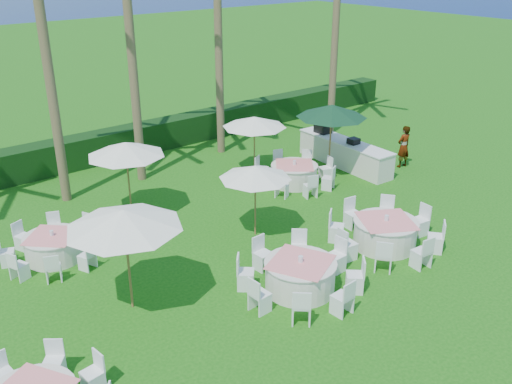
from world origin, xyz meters
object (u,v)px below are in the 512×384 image
(umbrella_green, at_px, (332,111))
(staff_person, at_px, (404,147))
(banquet_table_f, at_px, (294,174))
(umbrella_a, at_px, (124,219))
(banquet_table_c, at_px, (385,233))
(umbrella_c, at_px, (126,149))
(umbrella_b, at_px, (255,172))
(buffet_table, at_px, (344,152))
(banquet_table_b, at_px, (300,275))
(umbrella_d, at_px, (254,122))
(banquet_table_d, at_px, (54,246))

(umbrella_green, bearing_deg, staff_person, -23.82)
(banquet_table_f, height_order, umbrella_a, umbrella_a)
(banquet_table_c, relative_size, umbrella_c, 1.32)
(umbrella_b, distance_m, buffet_table, 7.08)
(banquet_table_c, bearing_deg, umbrella_c, 126.35)
(umbrella_a, distance_m, staff_person, 13.13)
(umbrella_b, bearing_deg, buffet_table, 20.73)
(banquet_table_b, bearing_deg, banquet_table_c, 2.53)
(banquet_table_c, relative_size, umbrella_b, 1.47)
(umbrella_green, bearing_deg, banquet_table_f, 176.79)
(umbrella_c, bearing_deg, umbrella_d, 3.95)
(banquet_table_f, bearing_deg, umbrella_green, -3.21)
(banquet_table_c, distance_m, umbrella_a, 7.68)
(umbrella_d, bearing_deg, buffet_table, -24.27)
(umbrella_a, distance_m, umbrella_d, 9.33)
(banquet_table_c, distance_m, buffet_table, 6.69)
(banquet_table_b, bearing_deg, banquet_table_f, 48.91)
(banquet_table_c, height_order, umbrella_b, umbrella_b)
(umbrella_a, bearing_deg, umbrella_green, 17.85)
(umbrella_green, bearing_deg, umbrella_c, 169.27)
(umbrella_c, height_order, umbrella_green, umbrella_green)
(banquet_table_b, relative_size, umbrella_b, 1.44)
(banquet_table_d, xyz_separation_m, staff_person, (13.48, -1.51, 0.47))
(banquet_table_b, xyz_separation_m, banquet_table_d, (-4.28, 5.48, -0.05))
(umbrella_a, height_order, staff_person, umbrella_a)
(umbrella_c, bearing_deg, banquet_table_d, -158.33)
(umbrella_b, height_order, staff_person, umbrella_b)
(banquet_table_c, height_order, buffet_table, buffet_table)
(banquet_table_f, bearing_deg, umbrella_b, -148.34)
(umbrella_d, bearing_deg, banquet_table_d, -169.47)
(umbrella_a, bearing_deg, banquet_table_b, -28.33)
(umbrella_a, relative_size, umbrella_c, 1.10)
(banquet_table_d, bearing_deg, banquet_table_c, -34.34)
(umbrella_d, bearing_deg, staff_person, -31.37)
(umbrella_b, bearing_deg, umbrella_green, 21.87)
(banquet_table_d, relative_size, buffet_table, 0.61)
(umbrella_green, xyz_separation_m, staff_person, (2.85, -1.26, -1.65))
(umbrella_d, bearing_deg, umbrella_c, -176.05)
(umbrella_c, bearing_deg, banquet_table_c, -53.65)
(buffet_table, bearing_deg, umbrella_green, -164.78)
(banquet_table_d, height_order, buffet_table, buffet_table)
(banquet_table_f, distance_m, umbrella_c, 6.36)
(banquet_table_b, distance_m, banquet_table_f, 7.06)
(umbrella_c, xyz_separation_m, staff_person, (10.48, -2.70, -1.44))
(umbrella_green, bearing_deg, umbrella_a, -162.15)
(banquet_table_f, bearing_deg, banquet_table_d, 178.98)
(buffet_table, bearing_deg, staff_person, -42.66)
(banquet_table_c, height_order, umbrella_c, umbrella_c)
(banquet_table_f, bearing_deg, umbrella_d, 105.95)
(umbrella_a, xyz_separation_m, staff_person, (12.89, 1.97, -1.54))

